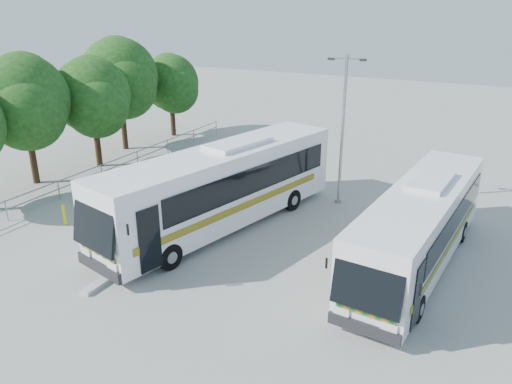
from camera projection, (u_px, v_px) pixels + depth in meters
The scene contains 11 objects.
ground at pixel (231, 240), 20.89m from camera, with size 100.00×100.00×0.00m, color gray.
kerb_divider at pixel (210, 212), 23.51m from camera, with size 0.40×16.00×0.15m, color #B2B2AD.
railing at pixel (114, 164), 28.26m from camera, with size 0.06×22.00×1.00m.
tree_far_b at pixel (24, 100), 25.87m from camera, with size 5.33×5.03×6.96m.
tree_far_c at pixel (93, 96), 28.83m from camera, with size 4.97×4.69×6.49m.
tree_far_d at pixel (120, 77), 32.21m from camera, with size 5.62×5.30×7.33m.
tree_far_e at pixel (171, 83), 35.98m from camera, with size 4.54×4.28×5.92m.
coach_main at pixel (222, 186), 21.47m from camera, with size 5.37×12.84×3.50m.
coach_adjacent at pixel (420, 225), 18.25m from camera, with size 3.16×11.14×3.05m.
lamppost at pixel (343, 125), 23.42m from camera, with size 1.75×0.42×7.14m.
bollard at pixel (64, 215), 22.16m from camera, with size 0.13×0.13×0.96m, color #D6C00C.
Camera 1 is at (9.60, -16.21, 9.31)m, focal length 35.00 mm.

